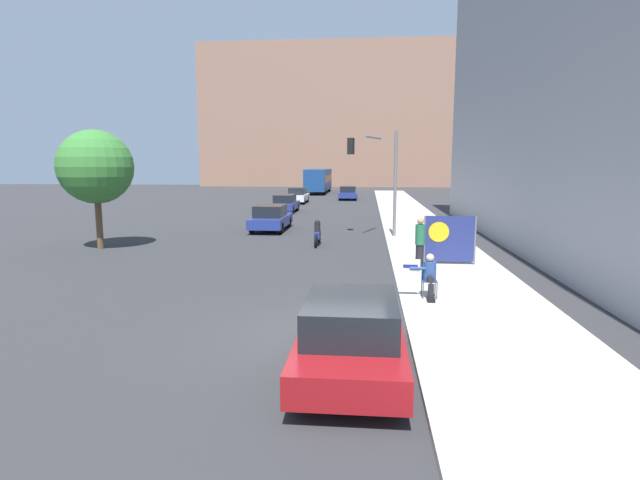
{
  "coord_description": "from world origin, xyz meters",
  "views": [
    {
      "loc": [
        0.81,
        -10.44,
        3.77
      ],
      "look_at": [
        -0.65,
        4.85,
        1.43
      ],
      "focal_mm": 28.0,
      "sensor_mm": 36.0,
      "label": 1
    }
  ],
  "objects_px": {
    "jogger_on_sidewalk": "(420,243)",
    "protest_banner": "(449,239)",
    "city_bus_on_road": "(319,179)",
    "seated_protester": "(429,274)",
    "traffic_light_pole": "(378,166)",
    "motorcycle_on_road": "(317,234)",
    "car_on_road_midblock": "(285,203)",
    "street_tree_near_curb": "(95,167)",
    "car_on_road_distant": "(298,195)",
    "car_on_road_nearest": "(271,218)",
    "parked_car_curbside": "(351,335)",
    "car_on_road_far_lane": "(348,193)",
    "pedestrian_behind": "(436,236)"
  },
  "relations": [
    {
      "from": "jogger_on_sidewalk",
      "to": "protest_banner",
      "type": "height_order",
      "value": "jogger_on_sidewalk"
    },
    {
      "from": "city_bus_on_road",
      "to": "seated_protester",
      "type": "bearing_deg",
      "value": -81.09
    },
    {
      "from": "seated_protester",
      "to": "traffic_light_pole",
      "type": "distance_m",
      "value": 12.72
    },
    {
      "from": "traffic_light_pole",
      "to": "motorcycle_on_road",
      "type": "bearing_deg",
      "value": -135.15
    },
    {
      "from": "car_on_road_midblock",
      "to": "jogger_on_sidewalk",
      "type": "bearing_deg",
      "value": -68.85
    },
    {
      "from": "jogger_on_sidewalk",
      "to": "street_tree_near_curb",
      "type": "relative_size",
      "value": 0.34
    },
    {
      "from": "jogger_on_sidewalk",
      "to": "protest_banner",
      "type": "distance_m",
      "value": 1.57
    },
    {
      "from": "traffic_light_pole",
      "to": "car_on_road_distant",
      "type": "distance_m",
      "value": 23.78
    },
    {
      "from": "jogger_on_sidewalk",
      "to": "city_bus_on_road",
      "type": "bearing_deg",
      "value": -59.0
    },
    {
      "from": "seated_protester",
      "to": "protest_banner",
      "type": "height_order",
      "value": "protest_banner"
    },
    {
      "from": "car_on_road_nearest",
      "to": "seated_protester",
      "type": "bearing_deg",
      "value": -63.54
    },
    {
      "from": "car_on_road_distant",
      "to": "motorcycle_on_road",
      "type": "bearing_deg",
      "value": -79.94
    },
    {
      "from": "traffic_light_pole",
      "to": "street_tree_near_curb",
      "type": "distance_m",
      "value": 13.32
    },
    {
      "from": "car_on_road_distant",
      "to": "car_on_road_nearest",
      "type": "bearing_deg",
      "value": -86.39
    },
    {
      "from": "parked_car_curbside",
      "to": "car_on_road_midblock",
      "type": "height_order",
      "value": "parked_car_curbside"
    },
    {
      "from": "car_on_road_far_lane",
      "to": "city_bus_on_road",
      "type": "xyz_separation_m",
      "value": [
        -4.4,
        12.29,
        1.08
      ]
    },
    {
      "from": "protest_banner",
      "to": "city_bus_on_road",
      "type": "bearing_deg",
      "value": 101.32
    },
    {
      "from": "parked_car_curbside",
      "to": "jogger_on_sidewalk",
      "type": "bearing_deg",
      "value": 76.42
    },
    {
      "from": "protest_banner",
      "to": "parked_car_curbside",
      "type": "bearing_deg",
      "value": -108.51
    },
    {
      "from": "seated_protester",
      "to": "car_on_road_far_lane",
      "type": "bearing_deg",
      "value": 90.49
    },
    {
      "from": "jogger_on_sidewalk",
      "to": "car_on_road_far_lane",
      "type": "height_order",
      "value": "jogger_on_sidewalk"
    },
    {
      "from": "car_on_road_distant",
      "to": "car_on_road_far_lane",
      "type": "bearing_deg",
      "value": 48.14
    },
    {
      "from": "traffic_light_pole",
      "to": "protest_banner",
      "type": "bearing_deg",
      "value": -71.41
    },
    {
      "from": "parked_car_curbside",
      "to": "car_on_road_far_lane",
      "type": "height_order",
      "value": "car_on_road_far_lane"
    },
    {
      "from": "city_bus_on_road",
      "to": "motorcycle_on_road",
      "type": "xyz_separation_m",
      "value": [
        4.17,
        -42.78,
        -1.28
      ]
    },
    {
      "from": "seated_protester",
      "to": "city_bus_on_road",
      "type": "height_order",
      "value": "city_bus_on_road"
    },
    {
      "from": "jogger_on_sidewalk",
      "to": "car_on_road_far_lane",
      "type": "xyz_separation_m",
      "value": [
        -3.94,
        36.21,
        -0.33
      ]
    },
    {
      "from": "seated_protester",
      "to": "street_tree_near_curb",
      "type": "height_order",
      "value": "street_tree_near_curb"
    },
    {
      "from": "protest_banner",
      "to": "city_bus_on_road",
      "type": "distance_m",
      "value": 48.4
    },
    {
      "from": "car_on_road_far_lane",
      "to": "motorcycle_on_road",
      "type": "xyz_separation_m",
      "value": [
        -0.22,
        -30.49,
        -0.2
      ]
    },
    {
      "from": "seated_protester",
      "to": "car_on_road_midblock",
      "type": "bearing_deg",
      "value": 102.99
    },
    {
      "from": "pedestrian_behind",
      "to": "car_on_road_nearest",
      "type": "relative_size",
      "value": 0.37
    },
    {
      "from": "street_tree_near_curb",
      "to": "car_on_road_midblock",
      "type": "bearing_deg",
      "value": 72.82
    },
    {
      "from": "parked_car_curbside",
      "to": "city_bus_on_road",
      "type": "bearing_deg",
      "value": 96.23
    },
    {
      "from": "seated_protester",
      "to": "street_tree_near_curb",
      "type": "relative_size",
      "value": 0.23
    },
    {
      "from": "car_on_road_distant",
      "to": "street_tree_near_curb",
      "type": "bearing_deg",
      "value": -100.76
    },
    {
      "from": "protest_banner",
      "to": "parked_car_curbside",
      "type": "height_order",
      "value": "protest_banner"
    },
    {
      "from": "pedestrian_behind",
      "to": "street_tree_near_curb",
      "type": "height_order",
      "value": "street_tree_near_curb"
    },
    {
      "from": "car_on_road_nearest",
      "to": "car_on_road_distant",
      "type": "xyz_separation_m",
      "value": [
        -1.28,
        20.24,
        0.02
      ]
    },
    {
      "from": "seated_protester",
      "to": "protest_banner",
      "type": "bearing_deg",
      "value": 70.1
    },
    {
      "from": "pedestrian_behind",
      "to": "traffic_light_pole",
      "type": "bearing_deg",
      "value": -170.46
    },
    {
      "from": "street_tree_near_curb",
      "to": "seated_protester",
      "type": "bearing_deg",
      "value": -29.03
    },
    {
      "from": "pedestrian_behind",
      "to": "city_bus_on_road",
      "type": "distance_m",
      "value": 47.04
    },
    {
      "from": "city_bus_on_road",
      "to": "motorcycle_on_road",
      "type": "distance_m",
      "value": 43.0
    },
    {
      "from": "city_bus_on_road",
      "to": "street_tree_near_curb",
      "type": "height_order",
      "value": "street_tree_near_curb"
    },
    {
      "from": "traffic_light_pole",
      "to": "city_bus_on_road",
      "type": "bearing_deg",
      "value": 99.91
    },
    {
      "from": "car_on_road_distant",
      "to": "car_on_road_far_lane",
      "type": "distance_m",
      "value": 7.05
    },
    {
      "from": "jogger_on_sidewalk",
      "to": "motorcycle_on_road",
      "type": "relative_size",
      "value": 0.84
    },
    {
      "from": "traffic_light_pole",
      "to": "parked_car_curbside",
      "type": "xyz_separation_m",
      "value": [
        -0.75,
        -17.2,
        -2.97
      ]
    },
    {
      "from": "car_on_road_far_lane",
      "to": "motorcycle_on_road",
      "type": "distance_m",
      "value": 30.49
    }
  ]
}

